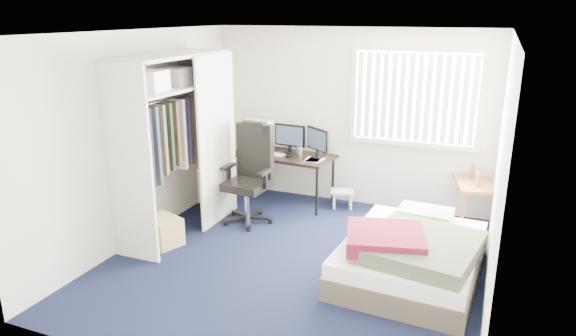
% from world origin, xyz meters
% --- Properties ---
extents(ground, '(4.20, 4.20, 0.00)m').
position_xyz_m(ground, '(0.00, 0.00, 0.00)').
color(ground, black).
rests_on(ground, ground).
extents(room_shell, '(4.20, 4.20, 4.20)m').
position_xyz_m(room_shell, '(0.00, 0.00, 1.51)').
color(room_shell, silver).
rests_on(room_shell, ground).
extents(window_assembly, '(1.72, 0.09, 1.32)m').
position_xyz_m(window_assembly, '(0.90, 2.04, 1.60)').
color(window_assembly, white).
rests_on(window_assembly, ground).
extents(closet, '(0.64, 1.84, 2.22)m').
position_xyz_m(closet, '(-1.67, 0.27, 1.35)').
color(closet, beige).
rests_on(closet, ground).
extents(desk, '(1.52, 0.82, 1.18)m').
position_xyz_m(desk, '(-0.86, 1.75, 0.75)').
color(desk, black).
rests_on(desk, ground).
extents(office_chair, '(0.66, 0.66, 1.32)m').
position_xyz_m(office_chair, '(-1.00, 0.91, 0.51)').
color(office_chair, black).
rests_on(office_chair, ground).
extents(footstool, '(0.38, 0.34, 0.26)m').
position_xyz_m(footstool, '(0.02, 1.80, 0.20)').
color(footstool, white).
rests_on(footstool, ground).
extents(nightstand, '(0.64, 0.97, 0.79)m').
position_xyz_m(nightstand, '(1.75, 1.85, 0.54)').
color(nightstand, brown).
rests_on(nightstand, ground).
extents(bed, '(1.47, 1.90, 0.61)m').
position_xyz_m(bed, '(1.26, 0.12, 0.26)').
color(bed, '#453C32').
rests_on(bed, ground).
extents(pine_box, '(0.54, 0.47, 0.33)m').
position_xyz_m(pine_box, '(-1.65, -0.17, 0.17)').
color(pine_box, tan).
rests_on(pine_box, ground).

